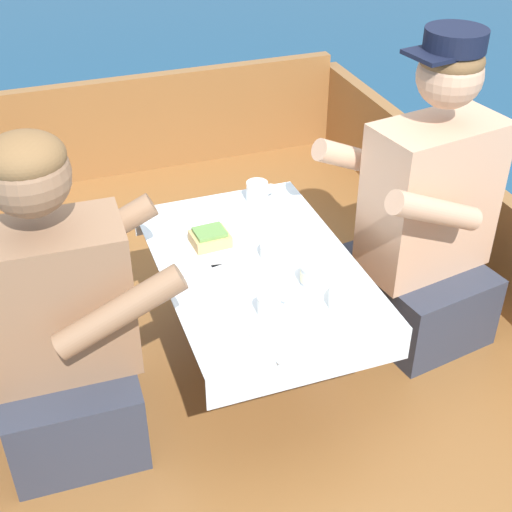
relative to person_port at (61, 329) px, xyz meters
name	(u,v)px	position (x,y,z in m)	size (l,w,h in m)	color
ground_plane	(245,405)	(0.58, 0.19, -0.68)	(60.00, 60.00, 0.00)	navy
boat_deck	(245,375)	(0.58, 0.19, -0.53)	(1.95, 2.83, 0.30)	brown
gunwale_starboard	(491,242)	(1.52, 0.19, -0.18)	(0.06, 2.83, 0.40)	#936033
bow_coaming	(149,123)	(0.58, 1.57, -0.15)	(1.83, 0.06, 0.46)	#936033
cockpit_table	(256,274)	(0.58, 0.07, -0.01)	(0.56, 0.85, 0.41)	#B2B2B7
person_port	(61,329)	(0.00, 0.00, 0.00)	(0.53, 0.45, 0.94)	#333847
person_starboard	(425,225)	(1.16, 0.09, 0.03)	(0.57, 0.51, 1.03)	#333847
plate_sandwich	(210,245)	(0.48, 0.19, 0.04)	(0.21, 0.21, 0.01)	white
plate_bread	(288,219)	(0.76, 0.26, 0.04)	(0.17, 0.17, 0.01)	white
sandwich	(210,238)	(0.48, 0.19, 0.07)	(0.12, 0.10, 0.05)	tan
bowl_port_near	(280,250)	(0.66, 0.07, 0.06)	(0.12, 0.12, 0.04)	white
bowl_starboard_near	(352,299)	(0.75, -0.21, 0.06)	(0.13, 0.13, 0.04)	white
coffee_cup_port	(270,305)	(0.53, -0.17, 0.07)	(0.09, 0.06, 0.06)	white
coffee_cup_starboard	(257,191)	(0.71, 0.41, 0.07)	(0.10, 0.07, 0.07)	white
tin_can	(312,275)	(0.69, -0.08, 0.06)	(0.07, 0.07, 0.05)	silver
utensil_knife_port	(261,344)	(0.47, -0.28, 0.04)	(0.05, 0.17, 0.00)	silver
utensil_fork_starboard	(201,270)	(0.41, 0.08, 0.04)	(0.17, 0.05, 0.00)	silver
utensil_spoon_port	(246,240)	(0.59, 0.19, 0.04)	(0.17, 0.07, 0.01)	silver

